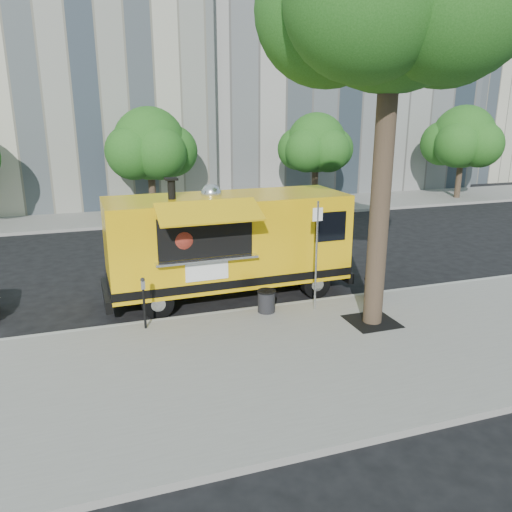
{
  "coord_description": "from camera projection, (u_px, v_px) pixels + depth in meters",
  "views": [
    {
      "loc": [
        -4.02,
        -13.15,
        5.37
      ],
      "look_at": [
        0.37,
        0.0,
        1.35
      ],
      "focal_mm": 35.0,
      "sensor_mm": 36.0,
      "label": 1
    }
  ],
  "objects": [
    {
      "name": "far_tree_b",
      "position": [
        150.0,
        144.0,
        24.9
      ],
      "size": [
        3.6,
        3.6,
        5.5
      ],
      "color": "#33261C",
      "rests_on": "far_sidewalk"
    },
    {
      "name": "trash_bin_left",
      "position": [
        266.0,
        300.0,
        13.45
      ],
      "size": [
        0.51,
        0.51,
        0.61
      ],
      "color": "black",
      "rests_on": "sidewalk"
    },
    {
      "name": "parking_meter",
      "position": [
        144.0,
        297.0,
        12.28
      ],
      "size": [
        0.11,
        0.11,
        1.33
      ],
      "color": "black",
      "rests_on": "sidewalk"
    },
    {
      "name": "building_right",
      "position": [
        491.0,
        80.0,
        43.46
      ],
      "size": [
        16.0,
        12.0,
        16.0
      ],
      "primitive_type": "cube",
      "color": "beige",
      "rests_on": "ground"
    },
    {
      "name": "building_mid",
      "position": [
        307.0,
        46.0,
        36.52
      ],
      "size": [
        20.0,
        14.0,
        20.0
      ],
      "primitive_type": "cube",
      "color": "#9A9590",
      "rests_on": "ground"
    },
    {
      "name": "food_truck",
      "position": [
        228.0,
        242.0,
        14.64
      ],
      "size": [
        7.34,
        3.48,
        3.61
      ],
      "rotation": [
        0.0,
        0.0,
        0.02
      ],
      "color": "yellow",
      "rests_on": "ground"
    },
    {
      "name": "curb",
      "position": [
        254.0,
        310.0,
        13.83
      ],
      "size": [
        60.0,
        0.14,
        0.16
      ],
      "primitive_type": "cube",
      "color": "#999993",
      "rests_on": "ground"
    },
    {
      "name": "tree_well",
      "position": [
        372.0,
        321.0,
        12.89
      ],
      "size": [
        1.2,
        1.2,
        0.02
      ],
      "primitive_type": "cube",
      "color": "black",
      "rests_on": "sidewalk"
    },
    {
      "name": "far_tree_c",
      "position": [
        316.0,
        143.0,
        27.39
      ],
      "size": [
        3.24,
        3.24,
        5.21
      ],
      "color": "#33261C",
      "rests_on": "far_sidewalk"
    },
    {
      "name": "far_sidewalk",
      "position": [
        171.0,
        214.0,
        26.97
      ],
      "size": [
        60.0,
        5.0,
        0.15
      ],
      "primitive_type": "cube",
      "color": "gray",
      "rests_on": "ground"
    },
    {
      "name": "trash_bin_right",
      "position": [
        372.0,
        288.0,
        14.45
      ],
      "size": [
        0.49,
        0.49,
        0.59
      ],
      "color": "black",
      "rests_on": "sidewalk"
    },
    {
      "name": "sign_post",
      "position": [
        316.0,
        250.0,
        13.24
      ],
      "size": [
        0.28,
        0.06,
        3.0
      ],
      "color": "silver",
      "rests_on": "sidewalk"
    },
    {
      "name": "far_tree_d",
      "position": [
        463.0,
        137.0,
        30.57
      ],
      "size": [
        3.78,
        3.78,
        5.64
      ],
      "color": "#33261C",
      "rests_on": "far_sidewalk"
    },
    {
      "name": "sidewalk",
      "position": [
        297.0,
        361.0,
        11.03
      ],
      "size": [
        60.0,
        6.0,
        0.15
      ],
      "primitive_type": "cube",
      "color": "gray",
      "rests_on": "ground"
    },
    {
      "name": "ground",
      "position": [
        244.0,
        301.0,
        14.69
      ],
      "size": [
        120.0,
        120.0,
        0.0
      ],
      "primitive_type": "plane",
      "color": "black",
      "rests_on": "ground"
    }
  ]
}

